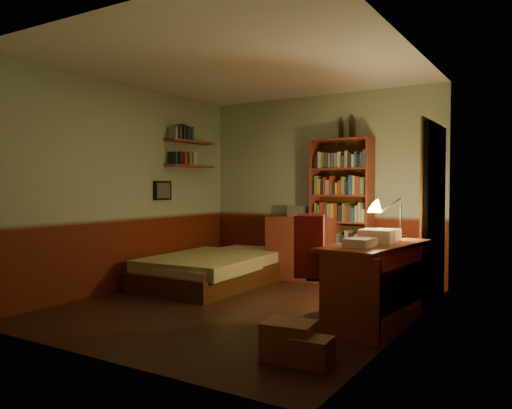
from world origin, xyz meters
The scene contains 24 objects.
floor centered at (0.00, 0.00, -0.01)m, with size 3.50×4.00×0.02m, color black.
ceiling centered at (0.00, 0.00, 2.61)m, with size 3.50×4.00×0.02m, color silver.
wall_back centered at (0.00, 2.01, 1.30)m, with size 3.50×0.02×2.60m, color #8EA180.
wall_left centered at (-1.76, 0.00, 1.30)m, with size 0.02×4.00×2.60m, color #8EA180.
wall_right centered at (1.76, 0.00, 1.30)m, with size 0.02×4.00×2.60m, color #8EA180.
wall_front centered at (0.00, -2.01, 1.30)m, with size 3.50×0.02×2.60m, color #8EA180.
doorway centered at (1.72, 1.30, 1.00)m, with size 0.06×0.90×2.00m, color black.
door_trim centered at (1.69, 1.30, 1.00)m, with size 0.02×0.98×2.08m, color #391D0A.
bed centered at (-1.00, 0.91, 0.34)m, with size 1.21×2.26×0.67m, color #81914D.
dresser centered at (-0.13, 1.77, 0.44)m, with size 0.99×0.49×0.88m, color maroon.
mini_stereo centered at (-0.30, 1.89, 0.95)m, with size 0.27×0.21×0.15m, color #B2B2B7.
bookshelf centered at (0.38, 1.85, 0.98)m, with size 0.84×0.26×1.95m, color maroon.
bottle_left centered at (0.33, 1.96, 2.08)m, with size 0.07×0.07×0.25m, color black.
bottle_right centered at (0.49, 1.96, 2.09)m, with size 0.07×0.07×0.26m, color black.
desk centered at (1.44, 0.09, 0.38)m, with size 0.59×1.42×0.76m, color maroon.
paper_stack centered at (1.48, 0.34, 0.82)m, with size 0.22×0.29×0.12m, color silver.
desk_lamp centered at (1.48, 0.80, 1.08)m, with size 0.19×0.19×0.64m, color black.
office_chair centered at (1.09, -0.17, 0.56)m, with size 0.56×0.49×1.11m, color #264D27.
red_jacket centered at (0.84, -0.06, 1.39)m, with size 0.26×0.48×0.57m, color #B02122.
wall_shelf_lower centered at (-1.64, 1.10, 1.60)m, with size 0.20×0.90×0.03m, color maroon.
wall_shelf_upper centered at (-1.64, 1.10, 1.95)m, with size 0.20×0.90×0.03m, color maroon.
framed_picture centered at (-1.72, 0.60, 1.25)m, with size 0.04×0.32×0.26m, color black.
cardboard_box_a centered at (1.21, -1.24, 0.14)m, with size 0.38×0.30×0.28m, color #896143.
cardboard_box_b centered at (1.41, -1.28, 0.10)m, with size 0.29×0.24×0.21m, color #896143.
Camera 1 is at (2.95, -4.54, 1.30)m, focal length 35.00 mm.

